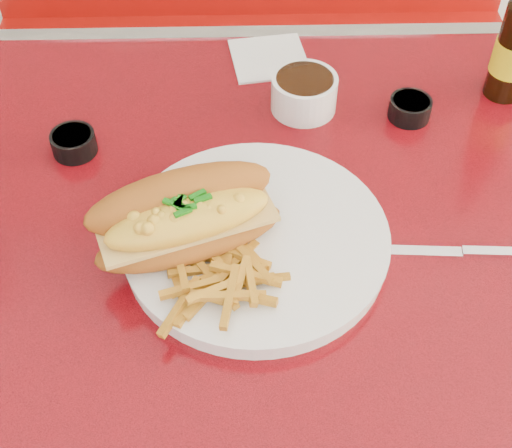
{
  "coord_description": "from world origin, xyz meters",
  "views": [
    {
      "loc": [
        -0.03,
        -0.56,
        1.4
      ],
      "look_at": [
        -0.01,
        -0.03,
        0.81
      ],
      "focal_mm": 50.0,
      "sensor_mm": 36.0,
      "label": 1
    }
  ],
  "objects_px": {
    "fork": "(269,211)",
    "booth_bench_far": "(253,107)",
    "gravy_ramekin": "(304,92)",
    "sauce_cup_left": "(73,142)",
    "knife": "(455,251)",
    "mac_hoagie": "(186,217)",
    "sauce_cup_right": "(410,108)",
    "diner_table": "(266,303)",
    "dinner_plate": "(256,240)"
  },
  "relations": [
    {
      "from": "sauce_cup_right",
      "to": "knife",
      "type": "distance_m",
      "value": 0.24
    },
    {
      "from": "booth_bench_far",
      "to": "sauce_cup_left",
      "type": "relative_size",
      "value": 15.91
    },
    {
      "from": "dinner_plate",
      "to": "mac_hoagie",
      "type": "relative_size",
      "value": 1.55
    },
    {
      "from": "diner_table",
      "to": "gravy_ramekin",
      "type": "relative_size",
      "value": 12.33
    },
    {
      "from": "knife",
      "to": "dinner_plate",
      "type": "bearing_deg",
      "value": 179.93
    },
    {
      "from": "gravy_ramekin",
      "to": "sauce_cup_right",
      "type": "xyz_separation_m",
      "value": [
        0.14,
        -0.02,
        -0.01
      ]
    },
    {
      "from": "diner_table",
      "to": "mac_hoagie",
      "type": "xyz_separation_m",
      "value": [
        -0.09,
        -0.04,
        0.22
      ]
    },
    {
      "from": "gravy_ramekin",
      "to": "knife",
      "type": "height_order",
      "value": "gravy_ramekin"
    },
    {
      "from": "sauce_cup_left",
      "to": "sauce_cup_right",
      "type": "height_order",
      "value": "same"
    },
    {
      "from": "diner_table",
      "to": "gravy_ramekin",
      "type": "bearing_deg",
      "value": 75.04
    },
    {
      "from": "diner_table",
      "to": "dinner_plate",
      "type": "height_order",
      "value": "dinner_plate"
    },
    {
      "from": "mac_hoagie",
      "to": "sauce_cup_right",
      "type": "distance_m",
      "value": 0.38
    },
    {
      "from": "gravy_ramekin",
      "to": "sauce_cup_left",
      "type": "relative_size",
      "value": 1.32
    },
    {
      "from": "booth_bench_far",
      "to": "sauce_cup_left",
      "type": "bearing_deg",
      "value": -110.0
    },
    {
      "from": "gravy_ramekin",
      "to": "knife",
      "type": "bearing_deg",
      "value": -59.41
    },
    {
      "from": "sauce_cup_right",
      "to": "sauce_cup_left",
      "type": "bearing_deg",
      "value": -172.55
    },
    {
      "from": "sauce_cup_right",
      "to": "booth_bench_far",
      "type": "bearing_deg",
      "value": 107.97
    },
    {
      "from": "sauce_cup_left",
      "to": "booth_bench_far",
      "type": "bearing_deg",
      "value": 70.0
    },
    {
      "from": "diner_table",
      "to": "fork",
      "type": "xyz_separation_m",
      "value": [
        0.0,
        0.0,
        0.18
      ]
    },
    {
      "from": "sauce_cup_left",
      "to": "sauce_cup_right",
      "type": "distance_m",
      "value": 0.45
    },
    {
      "from": "diner_table",
      "to": "fork",
      "type": "relative_size",
      "value": 9.27
    },
    {
      "from": "diner_table",
      "to": "gravy_ramekin",
      "type": "xyz_separation_m",
      "value": [
        0.06,
        0.22,
        0.19
      ]
    },
    {
      "from": "sauce_cup_right",
      "to": "knife",
      "type": "height_order",
      "value": "sauce_cup_right"
    },
    {
      "from": "dinner_plate",
      "to": "knife",
      "type": "height_order",
      "value": "dinner_plate"
    },
    {
      "from": "mac_hoagie",
      "to": "gravy_ramekin",
      "type": "relative_size",
      "value": 2.35
    },
    {
      "from": "knife",
      "to": "diner_table",
      "type": "bearing_deg",
      "value": 170.59
    },
    {
      "from": "fork",
      "to": "sauce_cup_right",
      "type": "bearing_deg",
      "value": -52.2
    },
    {
      "from": "mac_hoagie",
      "to": "sauce_cup_left",
      "type": "distance_m",
      "value": 0.24
    },
    {
      "from": "fork",
      "to": "booth_bench_far",
      "type": "bearing_deg",
      "value": -5.93
    },
    {
      "from": "fork",
      "to": "mac_hoagie",
      "type": "bearing_deg",
      "value": 108.74
    },
    {
      "from": "booth_bench_far",
      "to": "fork",
      "type": "distance_m",
      "value": 0.95
    },
    {
      "from": "diner_table",
      "to": "knife",
      "type": "xyz_separation_m",
      "value": [
        0.21,
        -0.05,
        0.16
      ]
    },
    {
      "from": "sauce_cup_left",
      "to": "knife",
      "type": "height_order",
      "value": "sauce_cup_left"
    },
    {
      "from": "knife",
      "to": "mac_hoagie",
      "type": "bearing_deg",
      "value": -177.86
    },
    {
      "from": "dinner_plate",
      "to": "gravy_ramekin",
      "type": "distance_m",
      "value": 0.26
    },
    {
      "from": "dinner_plate",
      "to": "fork",
      "type": "relative_size",
      "value": 2.74
    },
    {
      "from": "mac_hoagie",
      "to": "sauce_cup_left",
      "type": "relative_size",
      "value": 3.11
    },
    {
      "from": "fork",
      "to": "gravy_ramekin",
      "type": "xyz_separation_m",
      "value": [
        0.06,
        0.21,
        0.01
      ]
    },
    {
      "from": "fork",
      "to": "gravy_ramekin",
      "type": "bearing_deg",
      "value": -20.64
    },
    {
      "from": "sauce_cup_left",
      "to": "knife",
      "type": "distance_m",
      "value": 0.5
    },
    {
      "from": "diner_table",
      "to": "knife",
      "type": "height_order",
      "value": "knife"
    },
    {
      "from": "booth_bench_far",
      "to": "sauce_cup_right",
      "type": "height_order",
      "value": "booth_bench_far"
    },
    {
      "from": "diner_table",
      "to": "fork",
      "type": "bearing_deg",
      "value": 34.27
    },
    {
      "from": "mac_hoagie",
      "to": "sauce_cup_left",
      "type": "bearing_deg",
      "value": 112.05
    },
    {
      "from": "booth_bench_far",
      "to": "gravy_ramekin",
      "type": "height_order",
      "value": "booth_bench_far"
    },
    {
      "from": "diner_table",
      "to": "gravy_ramekin",
      "type": "distance_m",
      "value": 0.29
    },
    {
      "from": "diner_table",
      "to": "sauce_cup_left",
      "type": "xyz_separation_m",
      "value": [
        -0.25,
        0.13,
        0.18
      ]
    },
    {
      "from": "dinner_plate",
      "to": "sauce_cup_right",
      "type": "xyz_separation_m",
      "value": [
        0.21,
        0.23,
        0.0
      ]
    },
    {
      "from": "diner_table",
      "to": "mac_hoagie",
      "type": "height_order",
      "value": "mac_hoagie"
    },
    {
      "from": "diner_table",
      "to": "fork",
      "type": "height_order",
      "value": "fork"
    }
  ]
}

